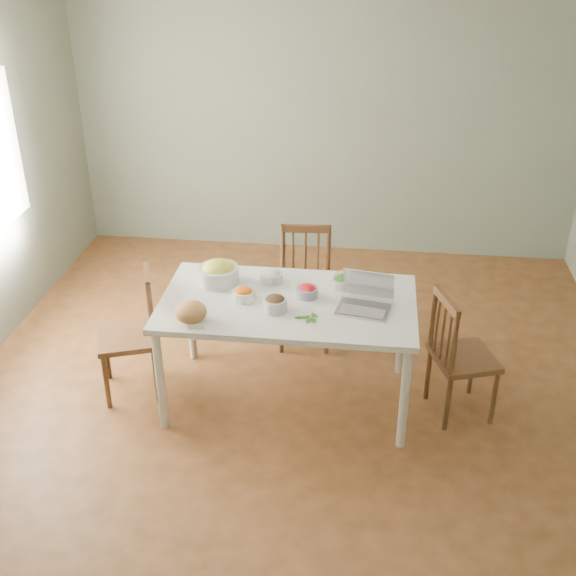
# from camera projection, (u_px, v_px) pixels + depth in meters

# --- Properties ---
(floor) EXTENTS (5.00, 5.00, 0.00)m
(floor) POSITION_uv_depth(u_px,v_px,m) (297.00, 385.00, 5.46)
(floor) COLOR #523215
(floor) RESTS_ON ground
(ceiling) EXTENTS (5.00, 5.00, 0.00)m
(ceiling) POSITION_uv_depth(u_px,v_px,m) (299.00, 8.00, 4.17)
(ceiling) COLOR white
(ceiling) RESTS_ON ground
(wall_back) EXTENTS (5.00, 0.00, 2.70)m
(wall_back) POSITION_uv_depth(u_px,v_px,m) (326.00, 122.00, 7.00)
(wall_back) COLOR slate
(wall_back) RESTS_ON ground
(wall_front) EXTENTS (5.00, 0.00, 2.70)m
(wall_front) POSITION_uv_depth(u_px,v_px,m) (223.00, 487.00, 2.63)
(wall_front) COLOR slate
(wall_front) RESTS_ON ground
(dining_table) EXTENTS (1.76, 0.99, 0.82)m
(dining_table) POSITION_uv_depth(u_px,v_px,m) (288.00, 351.00, 5.13)
(dining_table) COLOR white
(dining_table) RESTS_ON floor
(chair_far) EXTENTS (0.46, 0.45, 0.97)m
(chair_far) POSITION_uv_depth(u_px,v_px,m) (305.00, 290.00, 5.78)
(chair_far) COLOR #50361E
(chair_far) RESTS_ON floor
(chair_left) EXTENTS (0.53, 0.55, 0.98)m
(chair_left) POSITION_uv_depth(u_px,v_px,m) (127.00, 334.00, 5.18)
(chair_left) COLOR #50361E
(chair_left) RESTS_ON floor
(chair_right) EXTENTS (0.52, 0.53, 0.96)m
(chair_right) POSITION_uv_depth(u_px,v_px,m) (464.00, 355.00, 4.96)
(chair_right) COLOR #50361E
(chair_right) RESTS_ON floor
(bread_boule) EXTENTS (0.28, 0.28, 0.14)m
(bread_boule) POSITION_uv_depth(u_px,v_px,m) (191.00, 312.00, 4.66)
(bread_boule) COLOR tan
(bread_boule) RESTS_ON dining_table
(butter_stick) EXTENTS (0.11, 0.05, 0.03)m
(butter_stick) POSITION_uv_depth(u_px,v_px,m) (196.00, 326.00, 4.61)
(butter_stick) COLOR #F1ECC5
(butter_stick) RESTS_ON dining_table
(bowl_squash) EXTENTS (0.38, 0.38, 0.17)m
(bowl_squash) POSITION_uv_depth(u_px,v_px,m) (219.00, 272.00, 5.13)
(bowl_squash) COLOR gold
(bowl_squash) RESTS_ON dining_table
(bowl_carrot) EXTENTS (0.17, 0.17, 0.09)m
(bowl_carrot) POSITION_uv_depth(u_px,v_px,m) (244.00, 294.00, 4.93)
(bowl_carrot) COLOR #CC5E00
(bowl_carrot) RESTS_ON dining_table
(bowl_onion) EXTENTS (0.20, 0.20, 0.09)m
(bowl_onion) POSITION_uv_depth(u_px,v_px,m) (271.00, 276.00, 5.16)
(bowl_onion) COLOR white
(bowl_onion) RESTS_ON dining_table
(bowl_mushroom) EXTENTS (0.22, 0.22, 0.11)m
(bowl_mushroom) POSITION_uv_depth(u_px,v_px,m) (275.00, 303.00, 4.79)
(bowl_mushroom) COLOR black
(bowl_mushroom) RESTS_ON dining_table
(bowl_redpep) EXTENTS (0.18, 0.18, 0.09)m
(bowl_redpep) POSITION_uv_depth(u_px,v_px,m) (307.00, 291.00, 4.96)
(bowl_redpep) COLOR red
(bowl_redpep) RESTS_ON dining_table
(bowl_broccoli) EXTENTS (0.18, 0.18, 0.09)m
(bowl_broccoli) POSITION_uv_depth(u_px,v_px,m) (342.00, 281.00, 5.09)
(bowl_broccoli) COLOR #083F08
(bowl_broccoli) RESTS_ON dining_table
(flatbread) EXTENTS (0.21, 0.21, 0.02)m
(flatbread) POSITION_uv_depth(u_px,v_px,m) (347.00, 277.00, 5.23)
(flatbread) COLOR #D0B785
(flatbread) RESTS_ON dining_table
(basil_bunch) EXTENTS (0.18, 0.18, 0.02)m
(basil_bunch) POSITION_uv_depth(u_px,v_px,m) (306.00, 317.00, 4.72)
(basil_bunch) COLOR #1F630D
(basil_bunch) RESTS_ON dining_table
(laptop) EXTENTS (0.40, 0.37, 0.24)m
(laptop) POSITION_uv_depth(u_px,v_px,m) (364.00, 295.00, 4.76)
(laptop) COLOR #B8B8BF
(laptop) RESTS_ON dining_table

